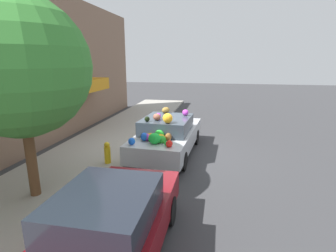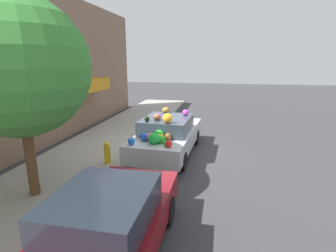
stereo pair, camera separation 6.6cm
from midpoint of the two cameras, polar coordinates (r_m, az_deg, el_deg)
ground_plane at (r=9.66m, az=0.32°, el=-5.95°), size 60.00×60.00×0.00m
sidewalk_curb at (r=10.48m, az=-14.37°, el=-4.45°), size 24.00×3.20×0.12m
building_facade at (r=11.21m, az=-25.61°, el=11.14°), size 18.00×1.20×6.05m
street_tree at (r=6.71m, az=-29.56°, el=11.07°), size 3.13×3.13×4.63m
fire_hydrant at (r=8.60m, az=-12.89°, el=-5.65°), size 0.20×0.20×0.70m
art_car at (r=9.37m, az=0.07°, el=-1.93°), size 4.44×2.03×1.69m
parked_car_plain at (r=4.68m, az=-12.55°, el=-20.47°), size 3.95×1.70×1.37m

